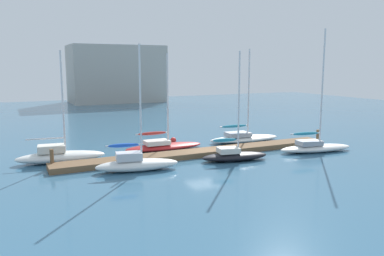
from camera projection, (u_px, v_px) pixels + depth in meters
ground_plane at (202, 155)px, 32.48m from camera, size 120.00×120.00×0.00m
dock_pier at (202, 153)px, 32.45m from camera, size 24.30×1.96×0.43m
dock_piling_near_end at (52, 159)px, 28.07m from camera, size 0.28×0.28×1.44m
dock_piling_far_end at (318, 137)px, 36.67m from camera, size 0.28×0.28×1.44m
sailboat_0 at (60, 155)px, 29.97m from camera, size 6.78×2.68×8.49m
sailboat_1 at (136, 163)px, 27.54m from camera, size 6.07×2.65×8.84m
sailboat_2 at (163, 145)px, 34.42m from camera, size 7.08×2.16×8.42m
sailboat_3 at (234, 154)px, 30.55m from camera, size 5.59×2.60×8.45m
sailboat_4 at (243, 137)px, 38.20m from camera, size 7.50×2.82×8.93m
sailboat_5 at (315, 146)px, 33.67m from camera, size 6.92×2.98×10.40m
mooring_buoy_yellow at (58, 148)px, 33.71m from camera, size 0.62×0.62×0.62m
mooring_buoy_red at (173, 140)px, 37.51m from camera, size 0.56×0.56×0.56m
harbor_building_distant at (117, 74)px, 79.97m from camera, size 18.54×10.08×11.41m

